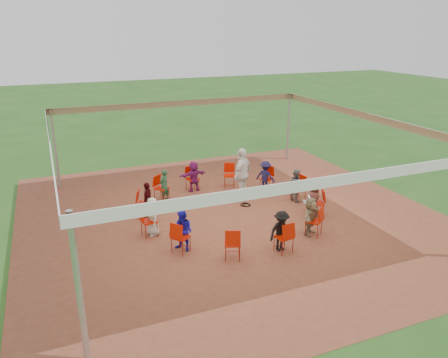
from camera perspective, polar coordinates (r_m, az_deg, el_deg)
name	(u,v)px	position (r m, az deg, el deg)	size (l,w,h in m)	color
ground	(231,216)	(14.24, 0.87, -4.85)	(80.00, 80.00, 0.00)	#224D18
dirt_patch	(231,216)	(14.23, 0.87, -4.82)	(13.00, 13.00, 0.00)	brown
tent	(231,145)	(13.45, 0.92, 4.43)	(10.33, 10.33, 3.00)	#B2B2B7
chair_0	(317,203)	(14.38, 12.04, -3.09)	(0.42, 0.44, 0.90)	#C01400
chair_1	(298,188)	(15.58, 9.68, -1.17)	(0.42, 0.44, 0.90)	#C01400
chair_2	(267,179)	(16.39, 5.59, 0.05)	(0.42, 0.44, 0.90)	#C01400
chair_3	(229,175)	(16.66, 0.70, 0.47)	(0.42, 0.44, 0.90)	#C01400
chair_4	(192,179)	(16.35, -4.16, 0.04)	(0.42, 0.44, 0.90)	#C01400
chair_5	(162,188)	(15.50, -8.16, -1.20)	(0.42, 0.44, 0.90)	#C01400
chair_6	(144,203)	(14.28, -10.37, -3.13)	(0.42, 0.44, 0.90)	#C01400
chair_7	(149,221)	(12.96, -9.77, -5.48)	(0.42, 0.44, 0.90)	#C01400
chair_8	(181,237)	(11.92, -5.68, -7.57)	(0.42, 0.44, 0.90)	#C01400
chair_9	(233,244)	(11.53, 1.12, -8.43)	(0.42, 0.44, 0.90)	#C01400
chair_10	(284,237)	(11.98, 7.81, -7.52)	(0.42, 0.44, 0.90)	#C01400
chair_11	(314,221)	(13.06, 11.67, -5.41)	(0.42, 0.44, 0.90)	#C01400
person_seated_0	(313,199)	(14.31, 11.61, -2.60)	(0.56, 0.32, 1.15)	brown
person_seated_1	(296,185)	(15.46, 9.36, -0.79)	(0.56, 0.32, 1.15)	slate
person_seated_2	(265,176)	(16.25, 5.43, 0.37)	(0.75, 0.37, 1.15)	#17153B
person_seated_3	(194,176)	(16.20, -3.98, 0.37)	(1.07, 0.40, 1.15)	#801B6B
person_seated_4	(164,185)	(15.39, -7.83, -0.81)	(0.42, 0.28, 1.15)	#234A2D
person_seated_5	(148,199)	(14.21, -9.93, -2.64)	(0.68, 0.35, 1.15)	#3B070B
person_seated_6	(153,216)	(12.94, -9.31, -4.84)	(0.56, 0.32, 1.15)	beige
person_seated_7	(183,231)	(11.94, -5.36, -6.78)	(0.56, 0.32, 1.15)	#1B17B4
person_seated_8	(281,231)	(12.00, 7.49, -6.73)	(0.75, 0.37, 1.15)	black
person_seated_9	(310,216)	(13.03, 11.21, -4.78)	(1.07, 0.40, 1.15)	#90845C
standing_person	(242,174)	(15.29, 2.42, 0.67)	(1.10, 0.56, 1.88)	white
cable_coil	(246,205)	(15.06, 2.85, -3.38)	(0.43, 0.43, 0.03)	black
laptop	(308,200)	(14.29, 10.96, -2.72)	(0.34, 0.38, 0.21)	#B7B7BC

